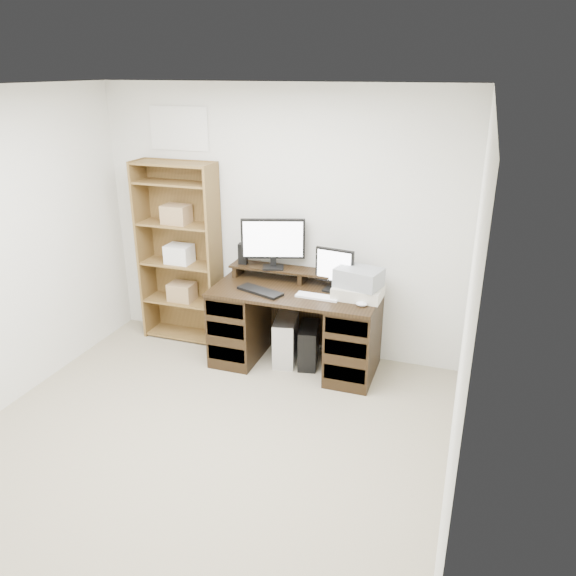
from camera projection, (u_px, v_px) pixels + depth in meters
The scene contains 14 objects.
room at pixel (171, 302), 3.49m from camera, with size 3.54×4.04×2.54m.
desk at pixel (295, 326), 5.16m from camera, with size 1.50×0.70×0.75m.
riser_shelf at pixel (303, 273), 5.18m from camera, with size 1.40×0.22×0.12m.
monitor_wide at pixel (273, 241), 5.14m from camera, with size 0.57×0.23×0.47m.
monitor_small at pixel (334, 268), 4.95m from camera, with size 0.35×0.15×0.39m.
speaker at pixel (243, 254), 5.31m from camera, with size 0.08×0.08×0.20m, color black.
keyboard_black at pixel (260, 291), 4.98m from camera, with size 0.43×0.14×0.02m, color black.
keyboard_white at pixel (317, 297), 4.86m from camera, with size 0.38×0.11×0.02m, color white.
mouse at pixel (361, 304), 4.69m from camera, with size 0.10×0.06×0.04m, color white.
printer at pixel (358, 292), 4.85m from camera, with size 0.42×0.31×0.10m, color beige.
basket at pixel (359, 277), 4.81m from camera, with size 0.38×0.27×0.16m, color gray.
tower_silver at pixel (286, 339), 5.30m from camera, with size 0.20×0.44×0.44m, color silver.
tower_black at pixel (309, 345), 5.24m from camera, with size 0.24×0.41×0.39m.
bookshelf at pixel (180, 251), 5.54m from camera, with size 0.80×0.30×1.80m.
Camera 1 is at (1.73, -2.80, 2.61)m, focal length 35.00 mm.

